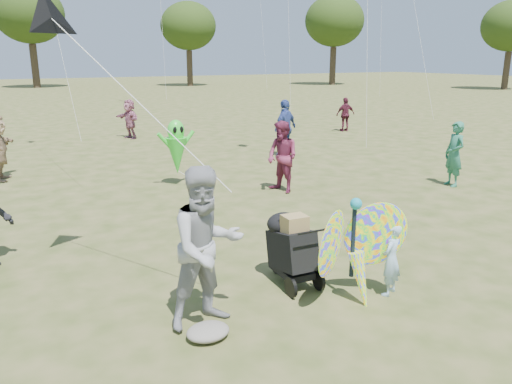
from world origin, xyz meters
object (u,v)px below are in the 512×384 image
(crowd_j, at_px, (130,119))
(crowd_f, at_px, (454,154))
(child_girl, at_px, (391,259))
(adult_man, at_px, (207,247))
(alien_kite, at_px, (177,149))
(crowd_e, at_px, (282,157))
(jogging_stroller, at_px, (291,245))
(butterfly_kite, at_px, (356,252))
(crowd_h, at_px, (345,114))
(crowd_c, at_px, (285,128))

(crowd_j, bearing_deg, crowd_f, 8.09)
(child_girl, bearing_deg, adult_man, -37.41)
(adult_man, bearing_deg, alien_kite, 68.86)
(crowd_e, xyz_separation_m, jogging_stroller, (-2.67, -4.51, -0.28))
(alien_kite, bearing_deg, adult_man, -107.38)
(crowd_f, bearing_deg, crowd_j, -142.46)
(butterfly_kite, bearing_deg, jogging_stroller, 115.95)
(crowd_h, height_order, jogging_stroller, crowd_h)
(child_girl, xyz_separation_m, crowd_j, (0.63, 15.84, 0.27))
(butterfly_kite, bearing_deg, crowd_c, 62.94)
(adult_man, height_order, jogging_stroller, adult_man)
(child_girl, relative_size, crowd_c, 0.56)
(butterfly_kite, bearing_deg, crowd_h, 51.60)
(adult_man, distance_m, crowd_e, 6.52)
(adult_man, height_order, butterfly_kite, adult_man)
(adult_man, bearing_deg, crowd_e, 46.02)
(crowd_f, height_order, butterfly_kite, crowd_f)
(jogging_stroller, xyz_separation_m, butterfly_kite, (0.45, -0.93, 0.13))
(child_girl, relative_size, crowd_j, 0.67)
(child_girl, relative_size, crowd_f, 0.63)
(crowd_h, bearing_deg, alien_kite, 40.02)
(crowd_e, distance_m, crowd_f, 4.55)
(crowd_c, xyz_separation_m, butterfly_kite, (-4.79, -9.38, -0.22))
(child_girl, height_order, butterfly_kite, butterfly_kite)
(child_girl, height_order, crowd_e, crowd_e)
(crowd_e, bearing_deg, jogging_stroller, -42.53)
(crowd_j, relative_size, butterfly_kite, 0.92)
(jogging_stroller, bearing_deg, alien_kite, 88.25)
(crowd_f, relative_size, alien_kite, 0.97)
(crowd_c, distance_m, crowd_f, 5.83)
(child_girl, bearing_deg, crowd_e, -132.24)
(child_girl, distance_m, crowd_h, 16.36)
(child_girl, distance_m, crowd_e, 5.75)
(child_girl, relative_size, crowd_e, 0.60)
(crowd_f, distance_m, jogging_stroller, 7.49)
(crowd_f, bearing_deg, adult_man, -54.58)
(child_girl, height_order, crowd_h, crowd_h)
(crowd_j, height_order, butterfly_kite, crowd_j)
(crowd_h, bearing_deg, butterfly_kite, 62.27)
(crowd_j, bearing_deg, crowd_e, -10.03)
(child_girl, height_order, crowd_j, crowd_j)
(adult_man, relative_size, jogging_stroller, 1.88)
(crowd_h, xyz_separation_m, butterfly_kite, (-10.35, -13.06, -0.02))
(crowd_c, bearing_deg, jogging_stroller, 34.56)
(butterfly_kite, height_order, alien_kite, alien_kite)
(crowd_h, bearing_deg, crowd_e, 53.78)
(jogging_stroller, xyz_separation_m, alien_kite, (0.61, 6.39, 0.36))
(adult_man, bearing_deg, butterfly_kite, -17.04)
(child_girl, xyz_separation_m, alien_kite, (-0.43, 7.39, 0.43))
(child_girl, distance_m, jogging_stroller, 1.45)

